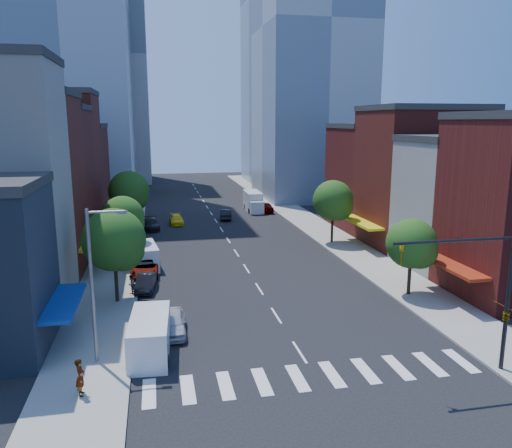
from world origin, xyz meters
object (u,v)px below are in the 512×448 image
Objects in this scene: traffic_car_oncoming at (226,214)px; pedestrian_near at (80,377)px; box_truck at (253,202)px; parked_car_third at (146,268)px; cargo_van_near at (150,337)px; cargo_van_far at (145,256)px; traffic_car_far at (265,207)px; parked_car_rear at (151,224)px; parked_car_second at (146,282)px; taxi at (177,220)px; parked_car_front at (172,323)px; pedestrian_far at (131,284)px.

pedestrian_near reaches higher than traffic_car_oncoming.
parked_car_third is at bearing -116.10° from box_truck.
pedestrian_near is at bearing -126.16° from cargo_van_near.
traffic_car_far is at bearing 49.07° from cargo_van_far.
parked_car_third is 1.05× the size of parked_car_rear.
pedestrian_near is at bearing -104.51° from cargo_van_far.
cargo_van_far reaches higher than pedestrian_near.
box_truck reaches higher than parked_car_third.
cargo_van_far reaches higher than traffic_car_far.
parked_car_second is at bearing -85.22° from parked_car_third.
parked_car_third is 23.34m from taxi.
cargo_van_near is at bearing -113.69° from parked_car_front.
taxi is 14.84m from box_truck.
parked_car_third reaches higher than parked_car_rear.
pedestrian_near reaches higher than taxi.
traffic_car_oncoming is (10.50, 4.90, 0.03)m from parked_car_rear.
parked_car_rear is 0.65× the size of box_truck.
box_truck is at bearing 66.71° from parked_car_third.
pedestrian_near reaches higher than parked_car_rear.
traffic_car_far reaches higher than parked_car_front.
cargo_van_near reaches higher than traffic_car_far.
parked_car_third is 2.62× the size of pedestrian_near.
pedestrian_far is (-12.00, -30.22, 0.19)m from traffic_car_oncoming.
cargo_van_far reaches higher than pedestrian_far.
parked_car_third is at bearing -166.51° from pedestrian_far.
box_truck is at bearing 29.51° from parked_car_rear.
traffic_car_far is (17.80, 29.71, 0.07)m from parked_car_third.
parked_car_third is 34.63m from traffic_car_far.
pedestrian_near is at bearing -94.08° from parked_car_third.
traffic_car_far reaches higher than taxi.
parked_car_second is at bearing 103.60° from parked_car_front.
parked_car_second is 0.93× the size of taxi.
pedestrian_near is (-13.87, -45.54, 0.40)m from traffic_car_oncoming.
parked_car_second is 6.86m from cargo_van_far.
box_truck reaches higher than pedestrian_far.
cargo_van_near reaches higher than taxi.
parked_car_front is 9.43m from parked_car_second.
taxi is 43.99m from pedestrian_near.
cargo_van_far is 2.81× the size of pedestrian_near.
cargo_van_near is 39.50m from taxi.
box_truck reaches higher than parked_car_front.
pedestrian_far is at bearing -97.85° from parked_car_third.
traffic_car_oncoming is 0.59× the size of box_truck.
box_truck is (15.72, 47.54, 0.23)m from cargo_van_near.
parked_car_front is 46.80m from box_truck.
cargo_van_far reaches higher than parked_car_front.
parked_car_third is at bearing -96.00° from cargo_van_far.
pedestrian_far is at bearing -114.12° from box_truck.
parked_car_third is at bearing -96.54° from parked_car_rear.
box_truck is 55.08m from pedestrian_near.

